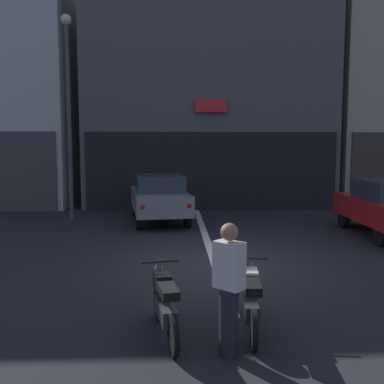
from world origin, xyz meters
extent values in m
plane|color=#232328|center=(0.00, 0.00, 0.00)|extent=(120.00, 120.00, 0.00)
cube|color=silver|center=(0.00, 6.00, 0.00)|extent=(0.20, 18.00, 0.01)
cube|color=#56565B|center=(0.64, 12.62, 5.01)|extent=(10.68, 8.76, 10.03)
cube|color=black|center=(0.64, 8.19, 1.60)|extent=(10.25, 0.10, 3.20)
cube|color=red|center=(0.58, 8.12, 4.24)|extent=(1.25, 0.16, 0.50)
cylinder|color=black|center=(-2.38, 6.69, 0.32)|extent=(0.27, 0.66, 0.64)
cylinder|color=black|center=(-0.84, 6.90, 0.32)|extent=(0.27, 0.66, 0.64)
cylinder|color=black|center=(-2.02, 4.11, 0.32)|extent=(0.27, 0.66, 0.64)
cylinder|color=black|center=(-0.49, 4.32, 0.32)|extent=(0.27, 0.66, 0.64)
cube|color=slate|center=(-1.43, 5.50, 0.75)|extent=(2.31, 4.30, 0.66)
cube|color=#2D3842|center=(-1.41, 5.36, 1.36)|extent=(1.81, 2.16, 0.56)
cube|color=red|center=(-1.85, 3.41, 0.80)|extent=(0.15, 0.08, 0.12)
cube|color=red|center=(-0.46, 3.60, 0.80)|extent=(0.15, 0.08, 0.12)
cylinder|color=black|center=(4.54, 4.10, 0.32)|extent=(0.20, 0.64, 0.64)
cylinder|color=black|center=(4.47, 1.50, 0.32)|extent=(0.20, 0.64, 0.64)
cylinder|color=black|center=(2.85, 10.27, 0.32)|extent=(0.24, 0.65, 0.64)
cylinder|color=black|center=(1.30, 10.42, 0.32)|extent=(0.24, 0.65, 0.64)
cylinder|color=black|center=(3.09, 12.86, 0.32)|extent=(0.24, 0.65, 0.64)
cylinder|color=black|center=(1.55, 13.01, 0.32)|extent=(0.24, 0.65, 0.64)
cube|color=silver|center=(2.20, 11.64, 0.75)|extent=(2.14, 4.25, 0.66)
cube|color=#2D3842|center=(2.21, 11.79, 1.36)|extent=(1.73, 2.10, 0.56)
cube|color=red|center=(3.09, 13.59, 0.80)|extent=(0.14, 0.07, 0.12)
cube|color=red|center=(1.68, 13.72, 0.80)|extent=(0.14, 0.07, 0.12)
cylinder|color=#47474C|center=(-4.58, 6.09, 3.38)|extent=(0.14, 0.14, 6.75)
sphere|color=beige|center=(-4.58, 6.09, 6.93)|extent=(0.36, 0.36, 0.36)
cylinder|color=black|center=(-1.15, -3.02, 0.26)|extent=(0.17, 0.52, 0.52)
cylinder|color=black|center=(-0.92, -4.15, 0.26)|extent=(0.17, 0.52, 0.52)
cube|color=#38383D|center=(-1.02, -3.63, 0.37)|extent=(0.34, 0.76, 0.22)
cube|color=black|center=(-0.99, -3.79, 0.72)|extent=(0.33, 0.63, 0.12)
cube|color=black|center=(-1.07, -3.38, 0.70)|extent=(0.29, 0.40, 0.24)
cylinder|color=#4C4C51|center=(-1.12, -3.17, 0.63)|extent=(0.12, 0.25, 0.70)
cylinder|color=black|center=(-1.10, -3.25, 0.95)|extent=(0.55, 0.14, 0.04)
sphere|color=silver|center=(-1.14, -3.04, 0.80)|extent=(0.12, 0.12, 0.12)
cylinder|color=black|center=(0.23, -2.89, 0.26)|extent=(0.12, 0.52, 0.52)
cylinder|color=black|center=(0.11, -4.03, 0.26)|extent=(0.12, 0.52, 0.52)
cube|color=#38383D|center=(0.16, -3.51, 0.37)|extent=(0.27, 0.75, 0.22)
cube|color=black|center=(0.15, -3.67, 0.72)|extent=(0.28, 0.62, 0.12)
cube|color=silver|center=(0.19, -3.25, 0.70)|extent=(0.26, 0.38, 0.24)
cylinder|color=#4C4C51|center=(0.21, -3.04, 0.63)|extent=(0.09, 0.24, 0.70)
cylinder|color=black|center=(0.20, -3.12, 0.95)|extent=(0.55, 0.09, 0.04)
sphere|color=silver|center=(0.22, -2.91, 0.80)|extent=(0.12, 0.12, 0.12)
cylinder|color=#23232D|center=(-0.23, -4.16, 0.43)|extent=(0.24, 0.24, 0.86)
cube|color=silver|center=(-0.23, -4.16, 1.15)|extent=(0.41, 0.41, 0.58)
sphere|color=#9E7051|center=(-0.23, -4.16, 1.56)|extent=(0.22, 0.22, 0.22)
camera|label=1|loc=(-0.90, -9.23, 2.58)|focal=39.99mm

